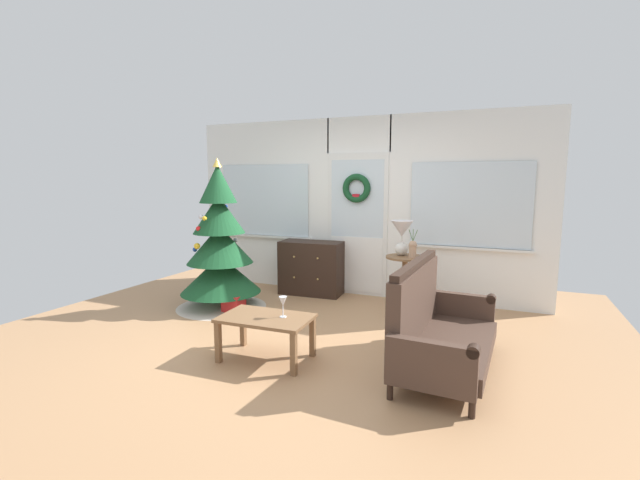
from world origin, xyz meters
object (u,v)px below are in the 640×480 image
object	(u,v)px
christmas_tree	(220,252)
flower_vase	(413,248)
coffee_table	(266,323)
side_table	(405,273)
gift_box	(234,304)
dresser_cabinet	(311,268)
wine_glass	(283,302)
settee_sofa	(435,327)
table_lamp	(402,233)

from	to	relation	value
christmas_tree	flower_vase	xyz separation A→B (m)	(2.38, 0.62, 0.11)
christmas_tree	coffee_table	bearing A→B (deg)	-41.51
christmas_tree	side_table	distance (m)	2.39
flower_vase	coffee_table	xyz separation A→B (m)	(-0.99, -1.85, -0.49)
flower_vase	gift_box	xyz separation A→B (m)	(-2.07, -0.80, -0.73)
dresser_cabinet	gift_box	xyz separation A→B (m)	(-0.51, -1.25, -0.27)
coffee_table	wine_glass	size ratio (longest dim) A/B	4.41
settee_sofa	table_lamp	size ratio (longest dim) A/B	3.60
flower_vase	coffee_table	world-z (taller)	flower_vase
settee_sofa	coffee_table	size ratio (longest dim) A/B	1.85
dresser_cabinet	settee_sofa	distance (m)	2.77
dresser_cabinet	coffee_table	size ratio (longest dim) A/B	1.07
coffee_table	gift_box	distance (m)	1.52
settee_sofa	gift_box	xyz separation A→B (m)	(-2.56, 0.63, -0.26)
flower_vase	wine_glass	xyz separation A→B (m)	(-0.83, -1.80, -0.29)
table_lamp	wine_glass	bearing A→B (deg)	-109.50
dresser_cabinet	settee_sofa	bearing A→B (deg)	-42.51
christmas_tree	table_lamp	xyz separation A→B (m)	(2.22, 0.72, 0.28)
side_table	flower_vase	xyz separation A→B (m)	(0.10, -0.06, 0.33)
dresser_cabinet	settee_sofa	world-z (taller)	settee_sofa
christmas_tree	gift_box	size ratio (longest dim) A/B	8.24
christmas_tree	side_table	size ratio (longest dim) A/B	2.68
settee_sofa	coffee_table	distance (m)	1.54
flower_vase	side_table	bearing A→B (deg)	149.04
coffee_table	wine_glass	world-z (taller)	wine_glass
coffee_table	settee_sofa	bearing A→B (deg)	16.00
coffee_table	table_lamp	bearing A→B (deg)	66.96
gift_box	wine_glass	bearing A→B (deg)	-39.12
coffee_table	gift_box	size ratio (longest dim) A/B	3.63
table_lamp	side_table	bearing A→B (deg)	-33.69
dresser_cabinet	table_lamp	xyz separation A→B (m)	(1.39, -0.35, 0.62)
table_lamp	wine_glass	xyz separation A→B (m)	(-0.67, -1.90, -0.46)
settee_sofa	flower_vase	size ratio (longest dim) A/B	4.53
settee_sofa	table_lamp	distance (m)	1.78
christmas_tree	flower_vase	distance (m)	2.47
dresser_cabinet	coffee_table	world-z (taller)	dresser_cabinet
side_table	coffee_table	distance (m)	2.11
dresser_cabinet	wine_glass	bearing A→B (deg)	-72.24
table_lamp	gift_box	world-z (taller)	table_lamp
table_lamp	coffee_table	distance (m)	2.22
coffee_table	wine_glass	distance (m)	0.26
side_table	gift_box	distance (m)	2.18
side_table	table_lamp	world-z (taller)	table_lamp
coffee_table	wine_glass	xyz separation A→B (m)	(0.16, 0.05, 0.20)
table_lamp	settee_sofa	bearing A→B (deg)	-66.98
coffee_table	side_table	bearing A→B (deg)	65.03
flower_vase	wine_glass	size ratio (longest dim) A/B	1.79
table_lamp	dresser_cabinet	bearing A→B (deg)	166.07
coffee_table	dresser_cabinet	bearing A→B (deg)	103.81
settee_sofa	coffee_table	bearing A→B (deg)	-164.00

